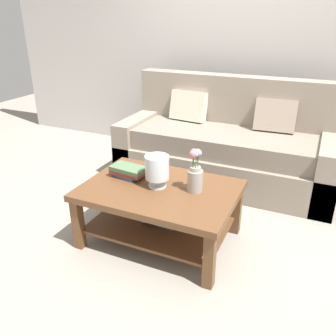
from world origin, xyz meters
name	(u,v)px	position (x,y,z in m)	size (l,w,h in m)	color
ground_plane	(186,215)	(0.00, 0.00, 0.00)	(10.00, 10.00, 0.00)	gray
back_wall	(243,43)	(0.00, 1.65, 1.35)	(6.40, 0.12, 2.70)	#BCB7B2
couch	(226,147)	(0.09, 0.90, 0.36)	(2.20, 0.90, 1.06)	gray
coffee_table	(160,202)	(-0.06, -0.42, 0.33)	(1.15, 0.81, 0.46)	brown
book_stack_main	(129,171)	(-0.36, -0.35, 0.51)	(0.29, 0.20, 0.09)	#3D6075
glass_hurricane_vase	(157,168)	(-0.08, -0.41, 0.61)	(0.18, 0.18, 0.25)	silver
flower_pitcher	(195,174)	(0.20, -0.36, 0.60)	(0.11, 0.11, 0.33)	#9E998E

